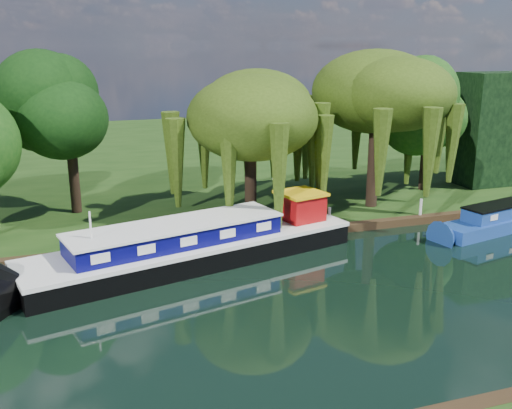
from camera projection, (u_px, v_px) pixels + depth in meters
name	position (u px, v px, depth m)	size (l,w,h in m)	color
ground	(350.00, 299.00, 23.88)	(120.00, 120.00, 0.00)	black
far_bank	(187.00, 153.00, 54.93)	(120.00, 52.00, 0.45)	black
dutch_barge	(197.00, 245.00, 27.79)	(16.97, 7.64, 3.49)	black
red_dinghy	(133.00, 272.00, 26.70)	(2.18, 3.05, 0.63)	maroon
white_cruiser	(508.00, 229.00, 33.03)	(2.17, 2.51, 1.32)	silver
willow_left	(250.00, 118.00, 32.56)	(6.68, 6.68, 8.01)	black
willow_right	(377.00, 104.00, 34.44)	(7.16, 7.16, 8.72)	black
tree_far_mid	(68.00, 112.00, 33.21)	(5.36, 5.36, 8.77)	black
tree_far_right	(428.00, 112.00, 38.83)	(4.81, 4.81, 7.87)	black
conifer_hedge	(499.00, 129.00, 41.22)	(6.00, 3.00, 8.00)	black
lamppost	(275.00, 186.00, 32.99)	(0.36, 0.36, 2.56)	silver
mooring_posts	(271.00, 222.00, 31.16)	(19.16, 0.16, 1.00)	silver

